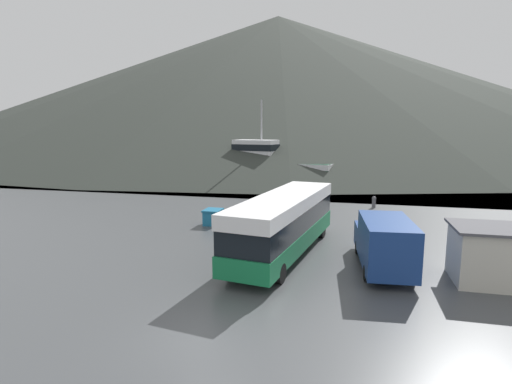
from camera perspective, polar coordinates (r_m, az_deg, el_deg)
ground_plane at (r=13.71m, az=-6.50°, el=-20.05°), size 400.00×400.00×0.00m
water_surface at (r=156.28m, az=12.10°, el=6.51°), size 240.00×240.00×0.00m
hill_backdrop at (r=159.74m, az=3.13°, el=15.42°), size 238.34×238.34×48.23m
tour_bus at (r=21.19m, az=4.08°, el=-4.19°), size 4.24×11.50×3.18m
delivery_van at (r=19.94m, az=17.83°, el=-6.83°), size 2.67×6.43×2.54m
fishing_boat at (r=50.09m, az=1.34°, el=3.75°), size 17.21×7.63×10.05m
storage_bin at (r=28.00m, az=-6.17°, el=-3.54°), size 1.18×1.43×1.07m
dock_kiosk at (r=20.21m, az=30.72°, el=-7.72°), size 3.45×2.90×2.50m
mooring_bollard at (r=35.18m, az=16.49°, el=-1.30°), size 0.35×0.35×0.96m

